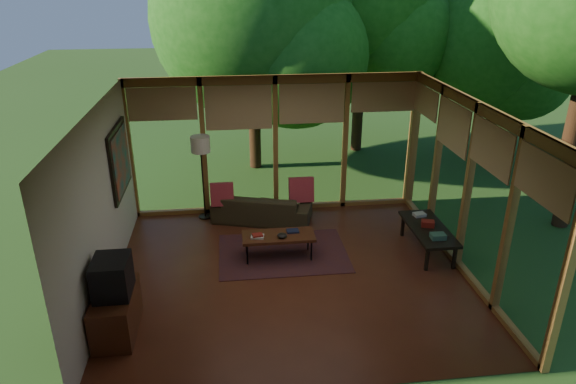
{
  "coord_description": "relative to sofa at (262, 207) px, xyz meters",
  "views": [
    {
      "loc": [
        -0.88,
        -6.95,
        4.41
      ],
      "look_at": [
        0.03,
        0.7,
        1.13
      ],
      "focal_mm": 32.0,
      "sensor_mm": 36.0,
      "label": 1
    }
  ],
  "objects": [
    {
      "name": "exterior_lawn",
      "position": [
        8.32,
        6.0,
        -0.28
      ],
      "size": [
        40.0,
        40.0,
        0.0
      ],
      "primitive_type": "plane",
      "color": "#2A5620",
      "rests_on": "ground"
    },
    {
      "name": "window_wall_back",
      "position": [
        0.32,
        0.5,
        1.08
      ],
      "size": [
        5.5,
        0.12,
        2.7
      ],
      "primitive_type": "cube",
      "color": "olive",
      "rests_on": "ground"
    },
    {
      "name": "floor",
      "position": [
        0.32,
        -2.0,
        -0.27
      ],
      "size": [
        5.5,
        5.5,
        0.0
      ],
      "primitive_type": "plane",
      "color": "#632C1A",
      "rests_on": "ground"
    },
    {
      "name": "pillow_right",
      "position": [
        0.75,
        -0.05,
        0.34
      ],
      "size": [
        0.47,
        0.25,
        0.49
      ],
      "primitive_type": "cube",
      "rotation": [
        -0.21,
        0.0,
        0.0
      ],
      "color": "maroon",
      "rests_on": "sofa"
    },
    {
      "name": "media_cabinet",
      "position": [
        -2.15,
        -3.13,
        0.03
      ],
      "size": [
        0.5,
        1.0,
        0.6
      ],
      "primitive_type": "cube",
      "color": "#532816",
      "rests_on": "floor"
    },
    {
      "name": "television",
      "position": [
        -2.13,
        -3.13,
        0.58
      ],
      "size": [
        0.45,
        0.55,
        0.5
      ],
      "primitive_type": "cube",
      "color": "black",
      "rests_on": "media_cabinet"
    },
    {
      "name": "floor_lamp",
      "position": [
        -1.11,
        0.27,
        1.13
      ],
      "size": [
        0.36,
        0.36,
        1.65
      ],
      "color": "black",
      "rests_on": "floor"
    },
    {
      "name": "console_book_c",
      "position": [
        2.72,
        -1.09,
        0.21
      ],
      "size": [
        0.22,
        0.18,
        0.06
      ],
      "primitive_type": "cube",
      "rotation": [
        0.0,
        0.0,
        0.17
      ],
      "color": "#B9B4A8",
      "rests_on": "side_console"
    },
    {
      "name": "ct_book_side",
      "position": [
        0.42,
        -1.36,
        0.17
      ],
      "size": [
        0.2,
        0.16,
        0.03
      ],
      "primitive_type": "cube",
      "rotation": [
        0.0,
        0.0,
        0.03
      ],
      "color": "black",
      "rests_on": "coffee_table"
    },
    {
      "name": "ct_book_upper",
      "position": [
        -0.18,
        -1.49,
        0.2
      ],
      "size": [
        0.19,
        0.15,
        0.03
      ],
      "primitive_type": "cube",
      "rotation": [
        0.0,
        0.0,
        0.15
      ],
      "color": "maroon",
      "rests_on": "coffee_table"
    },
    {
      "name": "window_wall_right",
      "position": [
        3.07,
        -2.0,
        1.08
      ],
      "size": [
        0.12,
        5.0,
        2.7
      ],
      "primitive_type": "cube",
      "color": "olive",
      "rests_on": "ground"
    },
    {
      "name": "ceiling",
      "position": [
        0.32,
        -2.0,
        2.43
      ],
      "size": [
        5.5,
        5.5,
        0.0
      ],
      "primitive_type": "plane",
      "rotation": [
        3.14,
        0.0,
        0.0
      ],
      "color": "silver",
      "rests_on": "ground"
    },
    {
      "name": "tree_far",
      "position": [
        5.88,
        3.2,
        2.56
      ],
      "size": [
        3.26,
        3.26,
        4.47
      ],
      "color": "#382314",
      "rests_on": "ground"
    },
    {
      "name": "wall_front",
      "position": [
        0.32,
        -4.5,
        1.08
      ],
      "size": [
        5.5,
        0.04,
        2.7
      ],
      "primitive_type": "cube",
      "color": "silver",
      "rests_on": "ground"
    },
    {
      "name": "wall_left",
      "position": [
        -2.43,
        -2.0,
        1.08
      ],
      "size": [
        0.04,
        5.0,
        2.7
      ],
      "primitive_type": "cube",
      "color": "silver",
      "rests_on": "ground"
    },
    {
      "name": "console_book_a",
      "position": [
        2.72,
        -1.94,
        0.23
      ],
      "size": [
        0.24,
        0.18,
        0.08
      ],
      "primitive_type": "cube",
      "rotation": [
        0.0,
        0.0,
        -0.03
      ],
      "color": "#365F4C",
      "rests_on": "side_console"
    },
    {
      "name": "side_console",
      "position": [
        2.72,
        -1.54,
        0.14
      ],
      "size": [
        0.6,
        1.4,
        0.46
      ],
      "color": "black",
      "rests_on": "floor"
    },
    {
      "name": "console_book_b",
      "position": [
        2.72,
        -1.49,
        0.23
      ],
      "size": [
        0.25,
        0.21,
        0.1
      ],
      "primitive_type": "cube",
      "rotation": [
        0.0,
        0.0,
        -0.31
      ],
      "color": "maroon",
      "rests_on": "side_console"
    },
    {
      "name": "wall_painting",
      "position": [
        -2.4,
        -0.6,
        1.28
      ],
      "size": [
        0.06,
        1.35,
        1.15
      ],
      "color": "black",
      "rests_on": "wall_left"
    },
    {
      "name": "ct_book_lower",
      "position": [
        -0.18,
        -1.49,
        0.17
      ],
      "size": [
        0.23,
        0.19,
        0.03
      ],
      "primitive_type": "cube",
      "rotation": [
        0.0,
        0.0,
        -0.17
      ],
      "color": "#B9B4A8",
      "rests_on": "coffee_table"
    },
    {
      "name": "coffee_table",
      "position": [
        0.17,
        -1.44,
        0.12
      ],
      "size": [
        1.2,
        0.5,
        0.43
      ],
      "color": "#532816",
      "rests_on": "floor"
    },
    {
      "name": "ct_bowl",
      "position": [
        0.22,
        -1.54,
        0.19
      ],
      "size": [
        0.16,
        0.16,
        0.07
      ],
      "primitive_type": "ellipsoid",
      "color": "black",
      "rests_on": "coffee_table"
    },
    {
      "name": "sofa",
      "position": [
        0.0,
        0.0,
        0.0
      ],
      "size": [
        1.99,
        1.22,
        0.54
      ],
      "primitive_type": "imported",
      "rotation": [
        0.0,
        0.0,
        2.86
      ],
      "color": "#38301C",
      "rests_on": "floor"
    },
    {
      "name": "pillow_left",
      "position": [
        -0.75,
        -0.05,
        0.32
      ],
      "size": [
        0.43,
        0.23,
        0.45
      ],
      "primitive_type": "cube",
      "rotation": [
        -0.21,
        0.0,
        0.0
      ],
      "color": "maroon",
      "rests_on": "sofa"
    },
    {
      "name": "rug",
      "position": [
        0.26,
        -1.32,
        -0.27
      ],
      "size": [
        2.17,
        1.54,
        0.01
      ],
      "primitive_type": "cube",
      "color": "maroon",
      "rests_on": "floor"
    },
    {
      "name": "tree_nw",
      "position": [
        0.06,
        3.11,
        3.24
      ],
      "size": [
        4.54,
        4.54,
        5.78
      ],
      "color": "#382314",
      "rests_on": "ground"
    }
  ]
}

